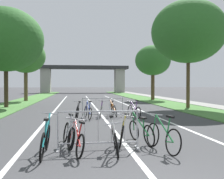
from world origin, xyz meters
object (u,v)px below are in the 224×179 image
object	(u,v)px
bicycle_green_11	(141,131)
tree_left_oak_mid	(26,56)
tree_right_pine_near	(188,32)
bicycle_purple_0	(101,110)
bicycle_blue_7	(88,112)
bicycle_black_3	(77,112)
bicycle_silver_6	(69,134)
bicycle_white_8	(115,139)
bicycle_yellow_2	(122,132)
tree_left_maple_mid	(6,40)
crowd_barrier_nearest	(98,130)
bicycle_teal_9	(45,140)
bicycle_orange_5	(114,109)
tree_right_oak_near	(153,61)
crowd_barrier_second	(103,108)
bicycle_red_4	(75,140)
bicycle_green_1	(163,137)
bicycle_purple_10	(134,111)

from	to	relation	value
bicycle_green_11	tree_left_oak_mid	bearing A→B (deg)	96.09
tree_right_pine_near	bicycle_green_11	size ratio (longest dim) A/B	5.04
bicycle_purple_0	tree_left_oak_mid	bearing A→B (deg)	-58.43
tree_left_oak_mid	bicycle_blue_7	size ratio (longest dim) A/B	3.85
tree_left_oak_mid	bicycle_black_3	xyz separation A→B (m)	(5.25, -14.56, -4.29)
bicycle_silver_6	tree_right_pine_near	bearing A→B (deg)	-138.87
bicycle_white_8	bicycle_green_11	distance (m)	1.31
bicycle_purple_0	bicycle_green_11	size ratio (longest dim) A/B	1.09
bicycle_white_8	bicycle_yellow_2	bearing A→B (deg)	-106.19
tree_left_maple_mid	crowd_barrier_nearest	bearing A→B (deg)	-66.36
bicycle_yellow_2	bicycle_silver_6	bearing A→B (deg)	14.16
bicycle_yellow_2	bicycle_black_3	world-z (taller)	bicycle_yellow_2
bicycle_white_8	bicycle_teal_9	world-z (taller)	bicycle_teal_9
bicycle_purple_0	bicycle_orange_5	xyz separation A→B (m)	(0.72, 0.21, 0.01)
crowd_barrier_nearest	bicycle_purple_0	distance (m)	7.08
crowd_barrier_nearest	bicycle_silver_6	world-z (taller)	crowd_barrier_nearest
bicycle_blue_7	tree_right_oak_near	bearing A→B (deg)	51.91
tree_left_oak_mid	bicycle_yellow_2	distance (m)	21.68
bicycle_purple_0	crowd_barrier_nearest	bearing A→B (deg)	90.12
tree_right_oak_near	bicycle_white_8	size ratio (longest dim) A/B	3.69
tree_right_pine_near	crowd_barrier_second	size ratio (longest dim) A/B	3.58
bicycle_silver_6	bicycle_white_8	distance (m)	1.47
bicycle_red_4	bicycle_green_11	bearing A→B (deg)	11.48
tree_left_oak_mid	crowd_barrier_nearest	bearing A→B (deg)	-74.41
bicycle_silver_6	bicycle_white_8	xyz separation A→B (m)	(1.19, -0.87, 0.01)
tree_right_oak_near	bicycle_silver_6	distance (m)	22.65
bicycle_purple_0	bicycle_black_3	xyz separation A→B (m)	(-1.28, -0.82, -0.00)
bicycle_purple_0	bicycle_green_1	size ratio (longest dim) A/B	1.02
bicycle_purple_0	bicycle_red_4	world-z (taller)	bicycle_purple_0
tree_left_maple_mid	bicycle_teal_9	world-z (taller)	tree_left_maple_mid
tree_right_pine_near	bicycle_yellow_2	distance (m)	13.55
bicycle_green_1	bicycle_white_8	size ratio (longest dim) A/B	1.01
tree_left_oak_mid	bicycle_purple_0	world-z (taller)	tree_left_oak_mid
bicycle_yellow_2	bicycle_purple_10	world-z (taller)	bicycle_purple_10
crowd_barrier_nearest	bicycle_purple_10	distance (m)	6.63
tree_right_pine_near	bicycle_black_3	xyz separation A→B (m)	(-8.09, -4.84, -5.25)
bicycle_green_1	bicycle_blue_7	distance (m)	6.88
tree_right_oak_near	bicycle_white_8	bearing A→B (deg)	-109.29
bicycle_teal_9	tree_right_pine_near	bearing A→B (deg)	52.32
bicycle_black_3	tree_left_oak_mid	bearing A→B (deg)	106.64
crowd_barrier_second	bicycle_white_8	xyz separation A→B (m)	(-0.40, -7.06, -0.16)
bicycle_orange_5	bicycle_black_3	bearing A→B (deg)	-154.18
tree_right_oak_near	crowd_barrier_second	xyz separation A→B (m)	(-7.09, -14.33, -3.90)
bicycle_yellow_2	bicycle_red_4	bearing A→B (deg)	44.75
crowd_barrier_second	bicycle_purple_10	world-z (taller)	crowd_barrier_second
bicycle_purple_10	bicycle_green_11	xyz separation A→B (m)	(-1.06, -5.65, -0.01)
bicycle_green_1	bicycle_teal_9	xyz separation A→B (m)	(-3.01, -0.00, -0.01)
tree_right_pine_near	bicycle_purple_0	world-z (taller)	tree_right_pine_near
bicycle_red_4	bicycle_teal_9	bearing A→B (deg)	171.90
tree_right_pine_near	crowd_barrier_nearest	world-z (taller)	tree_right_pine_near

